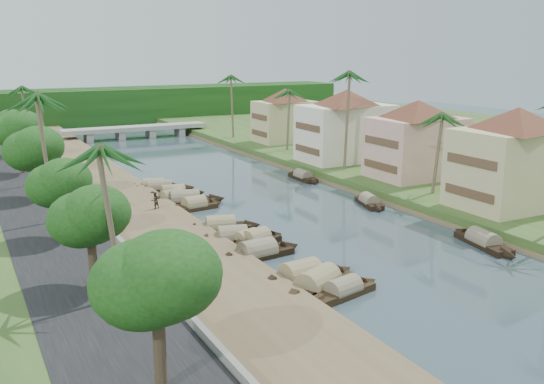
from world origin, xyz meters
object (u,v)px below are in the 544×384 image
bridge (135,130)px  sampan_0 (343,291)px  sampan_1 (301,276)px  person_near (197,270)px  building_near (515,156)px

bridge → sampan_0: (-8.20, -83.17, -1.31)m
sampan_0 → sampan_1: 4.02m
sampan_0 → sampan_1: sampan_1 is taller
sampan_0 → person_near: 10.52m
sampan_1 → building_near: bearing=4.7°
sampan_0 → person_near: person_near is taller
building_near → sampan_0: bearing=-161.4°
building_near → person_near: size_ratio=9.26×
sampan_1 → person_near: person_near is taller
person_near → bridge: bearing=42.8°
building_near → sampan_1: (-28.38, -5.33, -5.96)m
person_near → sampan_1: bearing=-48.9°
person_near → sampan_0: bearing=-68.1°
sampan_0 → person_near: size_ratio=4.68×
bridge → sampan_1: bridge is taller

